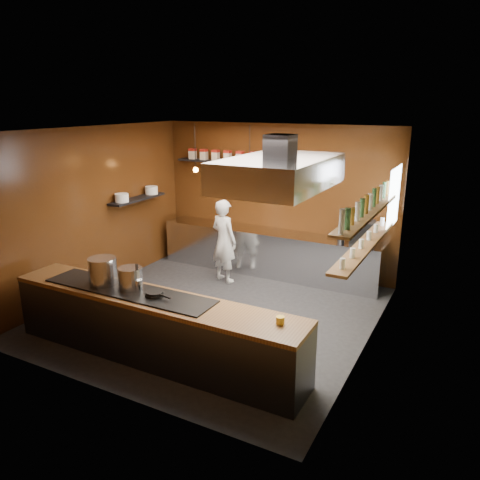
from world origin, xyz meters
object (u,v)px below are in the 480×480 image
Objects in this scene: stockpot_large at (103,271)px; chef at (224,241)px; extractor_hood at (280,172)px; espresso_machine at (363,232)px; stockpot_small at (130,278)px.

chef is at bearing 85.20° from stockpot_large.
extractor_hood is 2.99m from espresso_machine.
extractor_hood is at bearing 153.25° from chef.
stockpot_large is 4.65m from espresso_machine.
espresso_machine is (0.58, 2.58, -1.39)m from extractor_hood.
extractor_hood is 5.11× the size of stockpot_large.
espresso_machine is at bearing -145.61° from chef.
stockpot_large is at bearing 101.95° from chef.
stockpot_small is at bearing 4.42° from stockpot_large.
stockpot_large is 0.24× the size of chef.
stockpot_small is at bearing -145.49° from extractor_hood.
chef reaches higher than stockpot_large.
extractor_hood reaches higher than stockpot_large.
extractor_hood is at bearing -111.19° from espresso_machine.
extractor_hood is 4.67× the size of espresso_machine.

